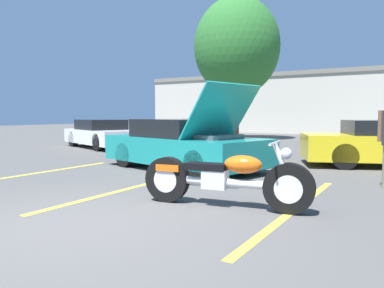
% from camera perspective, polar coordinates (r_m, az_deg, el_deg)
% --- Properties ---
extents(ground_plane, '(80.00, 80.00, 0.00)m').
position_cam_1_polar(ground_plane, '(4.90, -16.83, -11.74)').
color(ground_plane, '#514F4C').
extents(parking_stripe_foreground, '(0.12, 4.61, 0.01)m').
position_cam_1_polar(parking_stripe_foreground, '(9.30, -23.35, -4.22)').
color(parking_stripe_foreground, yellow).
rests_on(parking_stripe_foreground, ground).
extents(parking_stripe_middle, '(0.12, 4.61, 0.01)m').
position_cam_1_polar(parking_stripe_middle, '(7.09, -8.85, -6.53)').
color(parking_stripe_middle, yellow).
rests_on(parking_stripe_middle, ground).
extents(parking_stripe_back, '(0.12, 4.61, 0.01)m').
position_cam_1_polar(parking_stripe_back, '(5.69, 15.59, -9.41)').
color(parking_stripe_back, yellow).
rests_on(parking_stripe_back, ground).
extents(far_building, '(32.00, 4.20, 4.40)m').
position_cam_1_polar(far_building, '(28.45, 24.08, 6.09)').
color(far_building, beige).
rests_on(far_building, ground).
extents(tree_background, '(4.59, 4.59, 7.62)m').
position_cam_1_polar(tree_background, '(20.86, 6.83, 14.47)').
color(tree_background, brown).
rests_on(tree_background, ground).
extents(motorcycle, '(2.55, 0.71, 0.99)m').
position_cam_1_polar(motorcycle, '(5.50, 4.90, -5.34)').
color(motorcycle, black).
rests_on(motorcycle, ground).
extents(show_car_hood_open, '(4.60, 2.97, 2.03)m').
position_cam_1_polar(show_car_hood_open, '(9.31, -1.12, -0.11)').
color(show_car_hood_open, teal).
rests_on(show_car_hood_open, ground).
extents(parked_car_left_row, '(4.51, 3.13, 1.15)m').
position_cam_1_polar(parked_car_left_row, '(15.80, -13.50, 1.48)').
color(parked_car_left_row, white).
rests_on(parked_car_left_row, ground).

